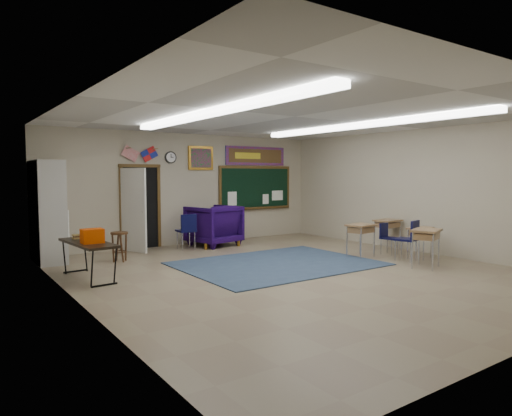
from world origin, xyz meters
TOP-DOWN VIEW (x-y plane):
  - floor at (0.00, 0.00)m, footprint 9.00×9.00m
  - back_wall at (0.00, 4.50)m, footprint 8.00×0.04m
  - left_wall at (-4.00, 0.00)m, footprint 0.04×9.00m
  - right_wall at (4.00, 0.00)m, footprint 0.04×9.00m
  - ceiling at (0.00, 0.00)m, footprint 8.00×9.00m
  - area_rug at (0.20, 0.80)m, footprint 4.00×3.00m
  - fluorescent_strips at (0.00, 0.00)m, footprint 3.86×6.00m
  - doorway at (-1.50, 4.35)m, footprint 1.10×0.89m
  - chalkboard at (2.20, 4.46)m, footprint 2.55×0.14m
  - bulletin_board at (2.20, 4.47)m, footprint 2.10×0.05m
  - framed_art_print at (0.35, 4.47)m, footprint 0.75×0.05m
  - wall_clock at (-0.55, 4.47)m, footprint 0.32×0.05m
  - wall_flags at (-1.40, 4.44)m, footprint 1.16×0.06m
  - storage_cabinet at (-3.71, 3.85)m, footprint 0.59×1.25m
  - wingback_armchair at (0.37, 3.81)m, footprint 1.38×1.41m
  - student_chair_reading at (-0.52, 3.66)m, footprint 0.48×0.48m
  - student_chair_desk_a at (2.76, -0.52)m, footprint 0.55×0.55m
  - student_chair_desk_b at (3.10, 0.21)m, footprint 0.42×0.42m
  - student_desk_front_left at (2.28, 0.37)m, footprint 0.69×0.55m
  - student_desk_front_right at (3.59, 0.67)m, footprint 0.67×0.52m
  - student_desk_back_left at (2.44, -1.23)m, footprint 0.79×0.70m
  - student_desk_back_right at (3.27, -0.50)m, footprint 0.68×0.58m
  - folding_table at (-3.44, 1.70)m, footprint 0.68×1.68m
  - wooden_stool at (-2.44, 3.01)m, footprint 0.37×0.37m

SIDE VIEW (x-z plane):
  - floor at x=0.00m, z-range 0.00..0.00m
  - area_rug at x=0.20m, z-range 0.00..0.02m
  - wooden_stool at x=-2.44m, z-range 0.01..0.66m
  - student_chair_desk_b at x=3.10m, z-range 0.00..0.74m
  - folding_table at x=-3.44m, z-range -0.10..0.84m
  - student_desk_back_right at x=3.27m, z-range 0.04..0.75m
  - student_desk_front_left at x=2.28m, z-range 0.04..0.80m
  - student_desk_front_right at x=3.59m, z-range 0.05..0.81m
  - student_desk_back_left at x=2.44m, z-range 0.05..0.84m
  - student_chair_desk_a at x=2.76m, z-range 0.00..0.90m
  - student_chair_reading at x=-0.52m, z-range 0.00..0.91m
  - wingback_armchair at x=0.37m, z-range 0.00..1.09m
  - doorway at x=-1.50m, z-range -0.02..2.14m
  - storage_cabinet at x=-3.71m, z-range 0.00..2.20m
  - chalkboard at x=2.20m, z-range 0.81..2.11m
  - back_wall at x=0.00m, z-range 0.00..3.00m
  - left_wall at x=-4.00m, z-range 0.00..3.00m
  - right_wall at x=4.00m, z-range 0.00..3.00m
  - framed_art_print at x=0.35m, z-range 2.02..2.67m
  - wall_clock at x=-0.55m, z-range 2.19..2.51m
  - bulletin_board at x=2.20m, z-range 2.18..2.73m
  - wall_flags at x=-1.40m, z-range 2.13..2.83m
  - fluorescent_strips at x=0.00m, z-range 2.89..2.99m
  - ceiling at x=0.00m, z-range 2.98..3.02m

